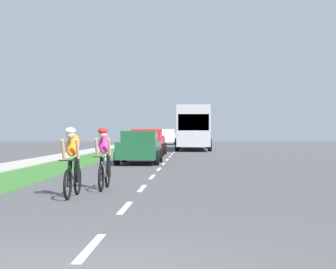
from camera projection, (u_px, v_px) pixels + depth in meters
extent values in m
plane|color=#4C4C4F|center=(163.00, 164.00, 25.49)|extent=(120.00, 120.00, 0.00)
cube|color=#38722D|center=(68.00, 164.00, 25.68)|extent=(2.37, 70.00, 0.01)
cube|color=#B2ADA3|center=(24.00, 164.00, 25.77)|extent=(1.77, 70.00, 0.10)
cube|color=white|center=(90.00, 247.00, 7.11)|extent=(0.12, 1.80, 0.01)
cube|color=white|center=(125.00, 208.00, 10.84)|extent=(0.12, 1.80, 0.01)
cube|color=white|center=(142.00, 188.00, 14.57)|extent=(0.12, 1.80, 0.01)
cube|color=white|center=(152.00, 177.00, 18.30)|extent=(0.12, 1.80, 0.01)
cube|color=white|center=(159.00, 169.00, 22.03)|extent=(0.12, 1.80, 0.01)
cube|color=white|center=(164.00, 164.00, 25.76)|extent=(0.12, 1.80, 0.01)
cube|color=white|center=(167.00, 160.00, 29.49)|extent=(0.12, 1.80, 0.01)
cube|color=white|center=(170.00, 157.00, 33.22)|extent=(0.12, 1.80, 0.01)
cube|color=white|center=(172.00, 154.00, 36.95)|extent=(0.12, 1.80, 0.01)
cube|color=white|center=(174.00, 152.00, 40.68)|extent=(0.12, 1.80, 0.01)
cube|color=white|center=(175.00, 150.00, 44.41)|extent=(0.12, 1.80, 0.01)
cube|color=white|center=(177.00, 149.00, 48.14)|extent=(0.12, 1.80, 0.01)
cube|color=white|center=(178.00, 148.00, 51.87)|extent=(0.12, 1.80, 0.01)
cube|color=white|center=(179.00, 147.00, 55.60)|extent=(0.12, 1.80, 0.01)
torus|color=black|center=(78.00, 180.00, 13.08)|extent=(0.06, 0.68, 0.68)
torus|color=black|center=(68.00, 184.00, 12.04)|extent=(0.06, 0.68, 0.68)
cylinder|color=#194C2D|center=(72.00, 175.00, 12.46)|extent=(0.04, 0.59, 0.43)
cylinder|color=#194C2D|center=(74.00, 169.00, 12.74)|extent=(0.04, 0.04, 0.55)
cylinder|color=#194C2D|center=(72.00, 160.00, 12.51)|extent=(0.03, 0.55, 0.03)
cylinder|color=black|center=(68.00, 160.00, 12.06)|extent=(0.42, 0.02, 0.02)
ellipsoid|color=orange|center=(73.00, 145.00, 12.58)|extent=(0.30, 0.54, 0.63)
sphere|color=tan|center=(70.00, 135.00, 12.30)|extent=(0.20, 0.20, 0.20)
ellipsoid|color=white|center=(70.00, 131.00, 12.30)|extent=(0.24, 0.28, 0.16)
cylinder|color=tan|center=(63.00, 149.00, 12.31)|extent=(0.07, 0.26, 0.45)
cylinder|color=tan|center=(77.00, 149.00, 12.29)|extent=(0.07, 0.26, 0.45)
cylinder|color=black|center=(69.00, 174.00, 12.67)|extent=(0.10, 0.30, 0.60)
cylinder|color=black|center=(78.00, 170.00, 12.61)|extent=(0.10, 0.25, 0.61)
torus|color=black|center=(108.00, 175.00, 14.79)|extent=(0.06, 0.68, 0.68)
torus|color=black|center=(101.00, 178.00, 13.75)|extent=(0.06, 0.68, 0.68)
cylinder|color=silver|center=(104.00, 170.00, 14.17)|extent=(0.04, 0.59, 0.43)
cylinder|color=silver|center=(106.00, 165.00, 14.45)|extent=(0.04, 0.04, 0.55)
cylinder|color=silver|center=(104.00, 156.00, 14.22)|extent=(0.03, 0.55, 0.03)
cylinder|color=black|center=(101.00, 157.00, 13.77)|extent=(0.42, 0.02, 0.02)
ellipsoid|color=#CC2D8C|center=(105.00, 144.00, 14.29)|extent=(0.30, 0.54, 0.63)
sphere|color=tan|center=(103.00, 134.00, 14.01)|extent=(0.20, 0.20, 0.20)
ellipsoid|color=red|center=(103.00, 131.00, 14.01)|extent=(0.24, 0.28, 0.16)
cylinder|color=tan|center=(97.00, 147.00, 14.01)|extent=(0.07, 0.26, 0.45)
cylinder|color=tan|center=(109.00, 147.00, 14.00)|extent=(0.07, 0.26, 0.45)
cylinder|color=black|center=(101.00, 169.00, 14.37)|extent=(0.10, 0.30, 0.60)
cylinder|color=black|center=(109.00, 165.00, 14.31)|extent=(0.10, 0.25, 0.61)
cube|color=#194C2D|center=(140.00, 150.00, 25.93)|extent=(1.76, 4.30, 0.76)
cube|color=#194C2D|center=(140.00, 137.00, 26.07)|extent=(1.55, 2.24, 0.52)
cube|color=#1E2833|center=(138.00, 137.00, 25.11)|extent=(1.44, 0.08, 0.44)
cylinder|color=black|center=(117.00, 158.00, 24.63)|extent=(0.22, 0.64, 0.64)
cylinder|color=black|center=(157.00, 158.00, 24.56)|extent=(0.22, 0.64, 0.64)
cylinder|color=black|center=(124.00, 155.00, 27.30)|extent=(0.22, 0.64, 0.64)
cylinder|color=black|center=(160.00, 156.00, 27.22)|extent=(0.22, 0.64, 0.64)
cube|color=red|center=(148.00, 144.00, 35.48)|extent=(1.96, 5.10, 0.76)
cube|color=red|center=(147.00, 134.00, 34.71)|extent=(1.80, 1.78, 0.64)
cube|color=#1E2833|center=(146.00, 135.00, 34.00)|extent=(1.67, 0.08, 0.52)
cube|color=red|center=(135.00, 139.00, 36.54)|extent=(0.08, 2.80, 0.40)
cube|color=red|center=(163.00, 139.00, 36.46)|extent=(0.08, 2.80, 0.40)
cube|color=red|center=(151.00, 139.00, 37.99)|extent=(1.80, 0.08, 0.40)
cylinder|color=black|center=(130.00, 150.00, 33.99)|extent=(0.26, 0.76, 0.76)
cylinder|color=black|center=(162.00, 150.00, 33.91)|extent=(0.26, 0.76, 0.76)
cylinder|color=black|center=(135.00, 148.00, 37.05)|extent=(0.26, 0.76, 0.76)
cylinder|color=black|center=(164.00, 148.00, 36.97)|extent=(0.26, 0.76, 0.76)
cube|color=#A5A8AD|center=(193.00, 126.00, 46.19)|extent=(2.50, 11.60, 3.10)
cube|color=#1E2833|center=(193.00, 122.00, 46.19)|extent=(2.52, 10.67, 0.64)
cube|color=#1E2833|center=(194.00, 122.00, 40.42)|extent=(2.25, 0.06, 1.20)
cylinder|color=black|center=(177.00, 145.00, 42.48)|extent=(0.28, 0.96, 0.96)
cylinder|color=black|center=(210.00, 145.00, 42.38)|extent=(0.28, 0.96, 0.96)
cylinder|color=black|center=(179.00, 143.00, 49.43)|extent=(0.28, 0.96, 0.96)
cylinder|color=black|center=(207.00, 143.00, 49.33)|extent=(0.28, 0.96, 0.96)
cube|color=silver|center=(167.00, 138.00, 65.01)|extent=(1.90, 4.70, 1.00)
cube|color=silver|center=(167.00, 131.00, 65.20)|extent=(1.71, 2.91, 0.52)
cube|color=#1E2833|center=(167.00, 132.00, 63.95)|extent=(1.56, 0.08, 0.44)
cylinder|color=black|center=(158.00, 142.00, 63.64)|extent=(0.25, 0.72, 0.72)
cylinder|color=black|center=(175.00, 142.00, 63.56)|extent=(0.25, 0.72, 0.72)
cylinder|color=black|center=(160.00, 141.00, 66.46)|extent=(0.25, 0.72, 0.72)
cylinder|color=black|center=(175.00, 141.00, 66.38)|extent=(0.25, 0.72, 0.72)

